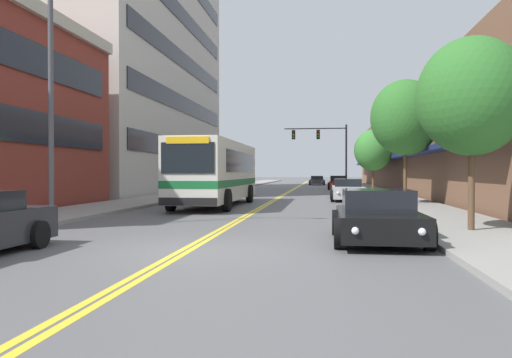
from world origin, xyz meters
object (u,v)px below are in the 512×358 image
object	(u,v)px
car_dark_grey_moving_lead	(317,181)
city_bus	(217,170)
car_navy_parked_left_near	(220,187)
street_tree_right_mid	(405,118)
car_beige_parked_left_far	(237,186)
traffic_signal_mast	(325,143)
car_black_parked_right_foreground	(377,217)
street_tree_right_near	(472,97)
car_red_parked_right_mid	(338,183)
fire_hydrant	(403,204)
street_lamp_left_near	(62,69)
street_tree_right_far	(373,150)
car_silver_parked_right_far	(348,190)

from	to	relation	value
car_dark_grey_moving_lead	city_bus	bearing A→B (deg)	-96.05
car_navy_parked_left_near	street_tree_right_mid	world-z (taller)	street_tree_right_mid
car_beige_parked_left_far	traffic_signal_mast	xyz separation A→B (m)	(7.42, 8.16, 4.00)
car_black_parked_right_foreground	street_tree_right_mid	xyz separation A→B (m)	(2.78, 13.51, 3.89)
street_tree_right_near	traffic_signal_mast	bearing A→B (deg)	96.31
car_red_parked_right_mid	car_navy_parked_left_near	bearing A→B (deg)	-120.04
car_navy_parked_left_near	car_beige_parked_left_far	size ratio (longest dim) A/B	0.92
car_navy_parked_left_near	traffic_signal_mast	bearing A→B (deg)	63.64
city_bus	car_dark_grey_moving_lead	distance (m)	43.02
city_bus	fire_hydrant	size ratio (longest dim) A/B	13.92
street_lamp_left_near	street_tree_right_near	size ratio (longest dim) A/B	1.54
street_tree_right_mid	street_tree_right_far	bearing A→B (deg)	91.42
car_black_parked_right_foreground	car_dark_grey_moving_lead	bearing A→B (deg)	92.30
car_red_parked_right_mid	street_lamp_left_near	size ratio (longest dim) A/B	0.56
car_beige_parked_left_far	car_navy_parked_left_near	bearing A→B (deg)	-90.29
car_navy_parked_left_near	car_dark_grey_moving_lead	world-z (taller)	car_navy_parked_left_near
car_navy_parked_left_near	car_black_parked_right_foreground	world-z (taller)	car_navy_parked_left_near
car_dark_grey_moving_lead	street_tree_right_near	bearing A→B (deg)	-84.75
car_silver_parked_right_far	traffic_signal_mast	bearing A→B (deg)	93.96
city_bus	street_tree_right_far	size ratio (longest dim) A/B	2.26
car_black_parked_right_foreground	car_red_parked_right_mid	xyz separation A→B (m)	(0.07, 37.46, 0.03)
car_red_parked_right_mid	fire_hydrant	bearing A→B (deg)	-87.13
city_bus	car_black_parked_right_foreground	distance (m)	14.22
street_tree_right_mid	fire_hydrant	distance (m)	8.06
car_navy_parked_left_near	car_silver_parked_right_far	bearing A→B (deg)	-26.70
city_bus	car_dark_grey_moving_lead	size ratio (longest dim) A/B	2.44
car_beige_parked_left_far	traffic_signal_mast	world-z (taller)	traffic_signal_mast
car_dark_grey_moving_lead	fire_hydrant	size ratio (longest dim) A/B	5.71
car_silver_parked_right_far	car_beige_parked_left_far	bearing A→B (deg)	127.80
street_tree_right_mid	traffic_signal_mast	bearing A→B (deg)	99.56
street_tree_right_far	fire_hydrant	bearing A→B (deg)	-92.36
car_navy_parked_left_near	street_tree_right_far	distance (m)	12.29
car_black_parked_right_foreground	street_tree_right_mid	bearing A→B (deg)	78.38
city_bus	street_tree_right_mid	size ratio (longest dim) A/B	1.75
traffic_signal_mast	street_tree_right_near	world-z (taller)	traffic_signal_mast
city_bus	car_silver_parked_right_far	xyz separation A→B (m)	(6.86, 5.42, -1.19)
car_red_parked_right_mid	traffic_signal_mast	bearing A→B (deg)	-174.91
car_beige_parked_left_far	street_tree_right_near	size ratio (longest dim) A/B	0.89
car_navy_parked_left_near	street_lamp_left_near	world-z (taller)	street_lamp_left_near
traffic_signal_mast	street_tree_right_near	bearing A→B (deg)	-83.69
car_black_parked_right_foreground	traffic_signal_mast	xyz separation A→B (m)	(-1.24, 37.34, 3.97)
car_beige_parked_left_far	car_silver_parked_right_far	bearing A→B (deg)	-52.20
street_tree_right_far	city_bus	bearing A→B (deg)	-122.85
car_beige_parked_left_far	car_red_parked_right_mid	xyz separation A→B (m)	(8.73, 8.28, 0.05)
car_dark_grey_moving_lead	street_tree_right_near	size ratio (longest dim) A/B	0.85
car_beige_parked_left_far	car_dark_grey_moving_lead	bearing A→B (deg)	76.12
car_red_parked_right_mid	street_tree_right_mid	distance (m)	24.41
car_navy_parked_left_near	street_tree_right_near	world-z (taller)	street_tree_right_near
city_bus	street_tree_right_mid	world-z (taller)	street_tree_right_mid
street_tree_right_far	fire_hydrant	distance (m)	20.34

